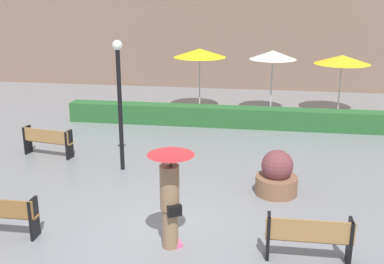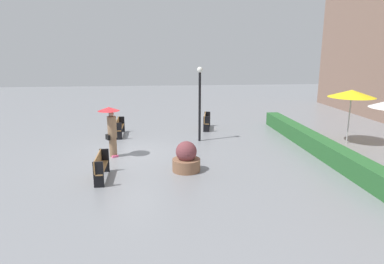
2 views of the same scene
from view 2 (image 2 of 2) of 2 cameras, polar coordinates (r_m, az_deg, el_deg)
ground_plane at (r=15.24m, az=-10.84°, el=-3.69°), size 60.00×60.00×0.00m
bench_near_left at (r=18.52m, az=-12.08°, el=0.98°), size 1.82×0.37×0.87m
bench_near_right at (r=12.42m, az=-15.05°, el=-5.35°), size 1.63×0.36×0.89m
bench_far_left at (r=19.70m, az=2.40°, el=2.01°), size 1.66×0.62×0.88m
pedestrian_with_umbrella at (r=14.73m, az=-13.37°, el=1.02°), size 0.90×0.90×2.15m
planter_pot at (r=12.83m, az=-0.96°, el=-4.44°), size 1.05×1.05×1.15m
lamp_post at (r=16.77m, az=1.30°, el=6.05°), size 0.28×0.28×3.67m
patio_umbrella_yellow at (r=17.95m, az=25.14°, el=5.82°), size 2.16×2.16×2.62m
hedge_strip at (r=16.27m, az=19.90°, el=-1.82°), size 11.81×0.70×0.74m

